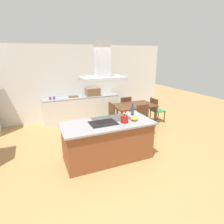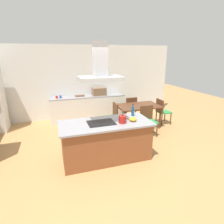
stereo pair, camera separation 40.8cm
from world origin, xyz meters
name	(u,v)px [view 2 (the right image)]	position (x,y,z in m)	size (l,w,h in m)	color
ground	(93,133)	(0.00, 1.50, 0.00)	(16.00, 16.00, 0.00)	tan
wall_back	(82,82)	(0.00, 3.25, 1.35)	(7.20, 0.10, 2.70)	white
kitchen_island	(106,140)	(0.00, 0.00, 0.45)	(2.08, 0.95, 0.90)	brown
cooktop	(101,123)	(-0.10, 0.00, 0.91)	(0.60, 0.44, 0.01)	black
tea_kettle	(122,119)	(0.35, -0.14, 0.99)	(0.22, 0.17, 0.20)	#B21E19
olive_oil_bottle	(133,111)	(0.78, 0.25, 1.03)	(0.07, 0.07, 0.30)	navy
mixing_bowl	(133,119)	(0.62, -0.11, 0.95)	(0.17, 0.17, 0.09)	gold
back_counter	(88,108)	(0.14, 2.88, 0.45)	(2.72, 0.62, 0.90)	silver
countertop_microwave	(99,91)	(0.57, 2.88, 1.04)	(0.50, 0.38, 0.28)	brown
coffee_mug_red	(57,97)	(-0.95, 2.81, 0.95)	(0.08, 0.08, 0.09)	red
coffee_mug_blue	(61,97)	(-0.82, 2.83, 0.95)	(0.08, 0.08, 0.09)	#2D56B2
cutting_board	(80,96)	(-0.14, 2.93, 0.91)	(0.34, 0.24, 0.02)	#59331E
dining_table	(138,108)	(1.59, 1.58, 0.67)	(1.40, 0.90, 0.75)	#59331E
chair_facing_back_wall	(130,107)	(1.59, 2.25, 0.51)	(0.42, 0.42, 0.89)	#33934C
chair_at_right_end	(162,110)	(2.51, 1.58, 0.51)	(0.42, 0.42, 0.89)	#33934C
chair_at_left_end	(112,115)	(0.68, 1.58, 0.51)	(0.42, 0.42, 0.89)	#33934C
chair_facing_island	(148,119)	(1.59, 0.92, 0.51)	(0.42, 0.42, 0.89)	#33934C
range_hood	(100,68)	(-0.10, 0.00, 2.10)	(0.90, 0.55, 0.78)	#ADADB2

